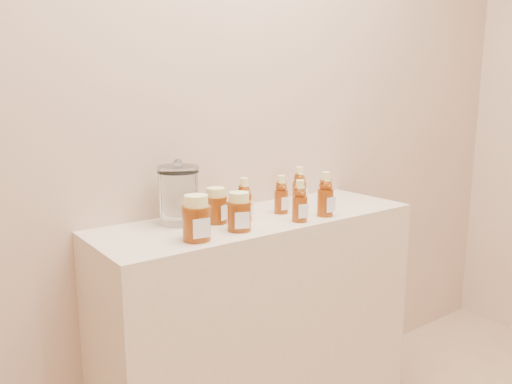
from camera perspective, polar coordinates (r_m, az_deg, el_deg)
wall_back at (r=1.89m, az=-3.26°, el=11.70°), size 3.50×0.02×2.70m
display_table at (r=1.94m, az=0.45°, el=-15.83°), size 1.20×0.40×0.90m
bear_bottle_back_left at (r=1.73m, az=-1.38°, el=-0.49°), size 0.07×0.07×0.17m
bear_bottle_back_mid at (r=1.82m, az=2.90°, el=0.01°), size 0.06×0.06×0.16m
bear_bottle_back_right at (r=1.97m, az=4.98°, el=0.97°), size 0.07×0.07×0.17m
bear_bottle_front_left at (r=1.71m, az=5.03°, el=-0.71°), size 0.07×0.07×0.16m
bear_bottle_front_right at (r=1.79m, az=7.95°, el=0.08°), size 0.06×0.06×0.18m
honey_jar_left at (r=1.50m, az=-6.83°, el=-2.95°), size 0.10×0.10×0.14m
honey_jar_back at (r=1.69m, az=-4.61°, el=-1.54°), size 0.10×0.10×0.12m
honey_jar_front at (r=1.59m, az=-1.94°, el=-2.24°), size 0.10×0.10×0.13m
glass_canister at (r=1.69m, az=-8.83°, el=-0.05°), size 0.16×0.16×0.21m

